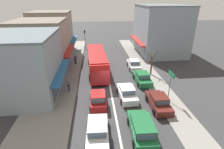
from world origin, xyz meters
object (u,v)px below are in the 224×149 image
street_tree_right (151,64)px  pedestrian_browsing_midblock (75,59)px  parked_sedan_kerb_front (158,102)px  city_bus (97,61)px  sedan_adjacent_lane_lead (98,132)px  parked_sedan_kerb_second (142,78)px  parked_sedan_kerb_third (134,65)px  traffic_light_downstreet (85,36)px  sedan_behind_bus_mid (127,93)px  wagon_queue_gap_filler (142,128)px  hatchback_adjacent_lane_trail (98,99)px  directional_road_sign (171,80)px  pedestrian_with_handbag_near (69,84)px

street_tree_right → pedestrian_browsing_midblock: (-11.60, 5.42, -0.65)m
parked_sedan_kerb_front → city_bus: bearing=121.0°
sedan_adjacent_lane_lead → parked_sedan_kerb_second: bearing=57.3°
parked_sedan_kerb_third → street_tree_right: (1.94, -2.88, 1.06)m
traffic_light_downstreet → sedan_behind_bus_mid: bearing=-75.7°
wagon_queue_gap_filler → parked_sedan_kerb_front: size_ratio=1.08×
hatchback_adjacent_lane_trail → parked_sedan_kerb_second: bearing=38.7°
traffic_light_downstreet → directional_road_sign: traffic_light_downstreet is taller
parked_sedan_kerb_second → pedestrian_with_handbag_near: 9.75m
traffic_light_downstreet → street_tree_right: (10.29, -15.64, -1.13)m
sedan_behind_bus_mid → parked_sedan_kerb_front: size_ratio=1.01×
pedestrian_with_handbag_near → pedestrian_browsing_midblock: bearing=90.5°
hatchback_adjacent_lane_trail → pedestrian_browsing_midblock: (-3.55, 12.67, 0.36)m
parked_sedan_kerb_front → pedestrian_with_handbag_near: pedestrian_with_handbag_near is taller
parked_sedan_kerb_second → parked_sedan_kerb_third: bearing=90.0°
sedan_behind_bus_mid → pedestrian_with_handbag_near: size_ratio=2.61×
city_bus → pedestrian_with_handbag_near: size_ratio=6.72×
parked_sedan_kerb_third → traffic_light_downstreet: traffic_light_downstreet is taller
pedestrian_with_handbag_near → wagon_queue_gap_filler: bearing=-49.3°
street_tree_right → parked_sedan_kerb_third: bearing=124.0°
wagon_queue_gap_filler → sedan_behind_bus_mid: wagon_queue_gap_filler is taller
pedestrian_with_handbag_near → street_tree_right: bearing=19.7°
wagon_queue_gap_filler → pedestrian_browsing_midblock: size_ratio=2.79×
sedan_adjacent_lane_lead → traffic_light_downstreet: 27.97m
city_bus → traffic_light_downstreet: 13.98m
hatchback_adjacent_lane_trail → directional_road_sign: bearing=-0.8°
city_bus → traffic_light_downstreet: size_ratio=2.61×
wagon_queue_gap_filler → parked_sedan_kerb_third: (2.63, 15.07, -0.08)m
directional_road_sign → sedan_behind_bus_mid: bearing=164.8°
sedan_adjacent_lane_lead → city_bus: bearing=88.7°
wagon_queue_gap_filler → directional_road_sign: size_ratio=1.26×
hatchback_adjacent_lane_trail → sedan_adjacent_lane_lead: 4.92m
sedan_adjacent_lane_lead → parked_sedan_kerb_third: same height
sedan_adjacent_lane_lead → traffic_light_downstreet: (-2.06, 27.81, 2.19)m
city_bus → sedan_adjacent_lane_lead: 14.12m
hatchback_adjacent_lane_trail → directional_road_sign: size_ratio=1.03×
city_bus → directional_road_sign: directional_road_sign is taller
sedan_behind_bus_mid → directional_road_sign: bearing=-15.2°
hatchback_adjacent_lane_trail → sedan_behind_bus_mid: hatchback_adjacent_lane_trail is taller
city_bus → pedestrian_with_handbag_near: 7.06m
sedan_behind_bus_mid → parked_sedan_kerb_second: bearing=53.7°
sedan_adjacent_lane_lead → sedan_behind_bus_mid: 6.97m
wagon_queue_gap_filler → pedestrian_browsing_midblock: pedestrian_browsing_midblock is taller
wagon_queue_gap_filler → street_tree_right: 13.06m
sedan_behind_bus_mid → traffic_light_downstreet: 22.60m
street_tree_right → hatchback_adjacent_lane_trail: bearing=-138.0°
parked_sedan_kerb_second → directional_road_sign: size_ratio=1.18×
traffic_light_downstreet → pedestrian_browsing_midblock: 10.46m
hatchback_adjacent_lane_trail → parked_sedan_kerb_third: (6.11, 10.13, -0.05)m
city_bus → hatchback_adjacent_lane_trail: 9.22m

